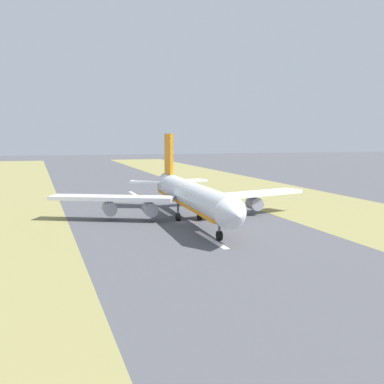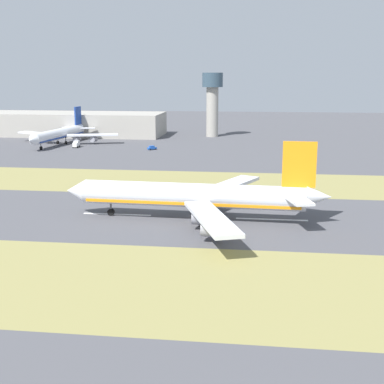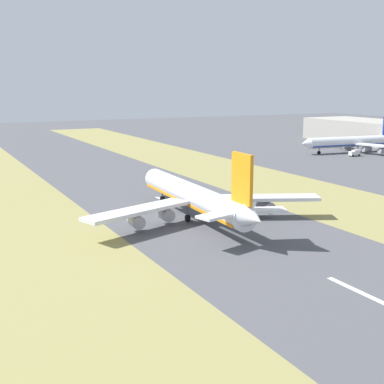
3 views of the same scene
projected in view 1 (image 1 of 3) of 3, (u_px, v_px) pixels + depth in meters
name	position (u px, v px, depth m)	size (l,w,h in m)	color
ground_plane	(181.00, 222.00, 122.54)	(800.00, 800.00, 0.00)	#4C4C51
grass_median_west	(352.00, 214.00, 135.29)	(40.00, 600.00, 0.01)	olive
centreline_dash_near	(135.00, 194.00, 178.61)	(1.20, 18.00, 0.01)	silver
centreline_dash_mid	(162.00, 211.00, 140.49)	(1.20, 18.00, 0.01)	silver
centreline_dash_far	(211.00, 239.00, 102.38)	(1.20, 18.00, 0.01)	silver
airplane_main_jet	(190.00, 195.00, 123.24)	(64.08, 67.17, 20.20)	silver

